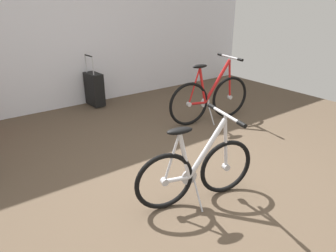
# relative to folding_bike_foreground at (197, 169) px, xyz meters

# --- Properties ---
(ground_plane) EXTENTS (7.40, 7.40, 0.00)m
(ground_plane) POSITION_rel_folding_bike_foreground_xyz_m (0.03, 0.19, -0.30)
(ground_plane) COLOR brown
(back_wall) EXTENTS (7.40, 0.10, 2.81)m
(back_wall) POSITION_rel_folding_bike_foreground_xyz_m (0.03, 3.15, 1.10)
(back_wall) COLOR silver
(back_wall) RESTS_ON ground_plane
(folding_bike_foreground) EXTENTS (1.09, 0.52, 0.78)m
(folding_bike_foreground) POSITION_rel_folding_bike_foreground_xyz_m (0.00, 0.00, 0.00)
(folding_bike_foreground) COLOR black
(folding_bike_foreground) RESTS_ON ground_plane
(display_bike_right) EXTENTS (1.30, 0.53, 0.91)m
(display_bike_right) POSITION_rel_folding_bike_foreground_xyz_m (1.38, 1.30, 0.04)
(display_bike_right) COLOR black
(display_bike_right) RESTS_ON ground_plane
(rolling_suitcase) EXTENTS (0.21, 0.37, 0.83)m
(rolling_suitcase) POSITION_rel_folding_bike_foreground_xyz_m (0.33, 2.89, -0.02)
(rolling_suitcase) COLOR black
(rolling_suitcase) RESTS_ON ground_plane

